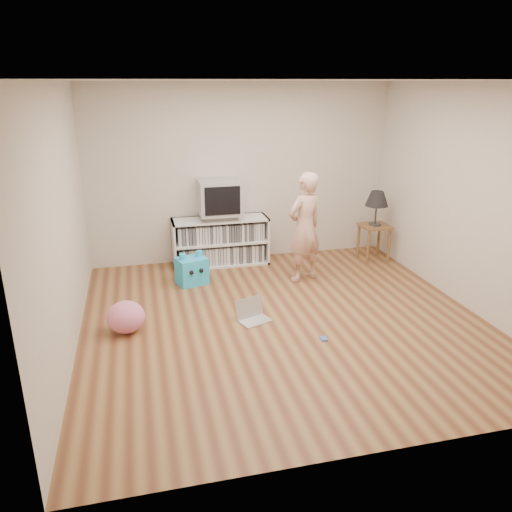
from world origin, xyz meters
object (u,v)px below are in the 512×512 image
Objects in this scene: side_table at (374,234)px; plush_blue at (192,270)px; crt_tv at (219,197)px; person at (305,227)px; dvd_deck at (220,216)px; laptop at (252,314)px; plush_pink at (126,317)px; media_unit at (220,241)px; table_lamp at (377,199)px.

side_table is 2.83m from plush_blue.
crt_tv is 0.40× the size of person.
dvd_deck is 1.34m from person.
plush_blue is at bearing 92.86° from laptop.
dvd_deck is 0.30× the size of person.
plush_blue is (-1.51, 0.21, -0.56)m from person.
laptop is (-2.26, -1.56, -0.35)m from side_table.
media_unit is at bearing 54.30° from plush_pink.
table_lamp reaches higher than laptop.
plush_pink is at bearing -1.20° from person.
media_unit is 2.40m from table_lamp.
table_lamp is (2.29, -0.37, -0.08)m from crt_tv.
table_lamp is at bearing -9.55° from media_unit.
table_lamp is (2.29, -0.37, 0.21)m from dvd_deck.
table_lamp is at bearing 177.78° from person.
table_lamp is at bearing 14.06° from laptop.
side_table is 0.37× the size of person.
side_table is 1.22× the size of plush_blue.
table_lamp is 1.22× the size of laptop.
side_table is 1.07× the size of table_lamp.
plush_pink is (-1.37, -1.89, -0.56)m from dvd_deck.
media_unit is 2.33× the size of crt_tv.
table_lamp reaches higher than dvd_deck.
side_table is 3.97m from plush_pink.
person reaches higher than crt_tv.
person is at bearing 26.53° from laptop.
plush_blue is (-2.80, -0.31, -0.23)m from side_table.
laptop is (-2.26, -1.56, -0.88)m from table_lamp.
person reaches higher than plush_blue.
media_unit is 3.11× the size of dvd_deck.
laptop is at bearing -89.13° from dvd_deck.
person is 2.63m from plush_pink.
media_unit is at bearing 90.00° from dvd_deck.
crt_tv is at bearing 70.37° from laptop.
laptop is at bearing -89.13° from media_unit.
media_unit is at bearing 36.66° from plush_blue.
dvd_deck is 2.33m from table_lamp.
crt_tv is 2.48m from plush_pink.
dvd_deck is 1.01m from plush_blue.
plush_pink is (-3.66, -1.52, -0.24)m from side_table.
person is at bearing -158.11° from side_table.
plush_blue is at bearing -127.21° from crt_tv.
dvd_deck is 0.29m from crt_tv.
dvd_deck reaches higher than media_unit.
crt_tv is 2.32m from table_lamp.
side_table is (2.29, -0.39, 0.07)m from media_unit.
dvd_deck is at bearing 90.00° from crt_tv.
plush_blue is 1.10× the size of plush_pink.
side_table reaches higher than laptop.
plush_blue is (-0.54, 1.25, 0.12)m from laptop.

